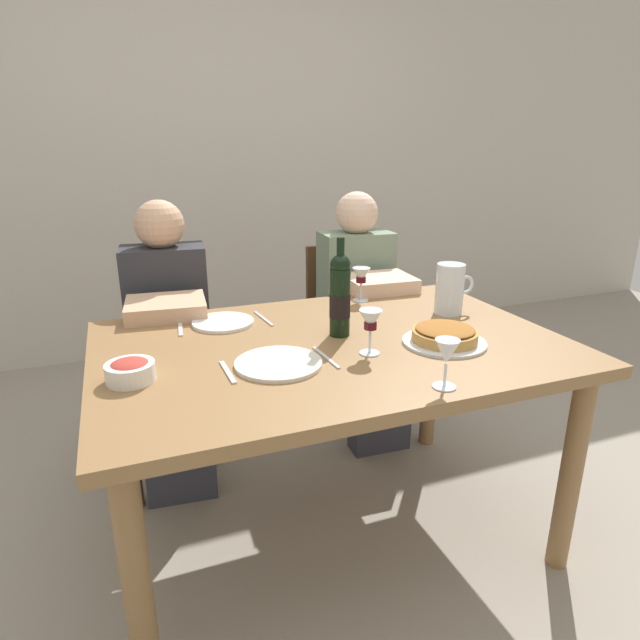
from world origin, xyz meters
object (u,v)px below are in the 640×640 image
Objects in this scene: wine_glass_centre at (447,354)px; chair_right at (345,319)px; dinner_plate_left_setting at (278,363)px; wine_bottle at (340,295)px; water_pitcher at (450,292)px; wine_glass_right_diner at (361,277)px; dining_table at (332,368)px; baked_tart at (445,336)px; salad_bowl at (130,370)px; diner_right at (364,310)px; wine_glass_left_diner at (370,322)px; diner_left at (170,336)px; chair_left at (170,344)px; dinner_plate_right_setting at (223,322)px.

wine_glass_centre reaches higher than chair_right.
wine_glass_centre is 0.53× the size of dinner_plate_left_setting.
wine_bottle is 2.45× the size of wine_glass_centre.
chair_right is at bearing 64.91° from wine_bottle.
water_pitcher reaches higher than wine_glass_right_diner.
dining_table is 0.38m from baked_tart.
water_pitcher reaches higher than chair_right.
wine_glass_right_diner reaches higher than chair_right.
wine_glass_right_diner reaches higher than salad_bowl.
chair_right is 0.26m from diner_right.
chair_right is (0.17, 0.53, -0.36)m from wine_glass_right_diner.
wine_glass_left_diner is 0.93m from diner_right.
chair_right is at bearing 69.96° from wine_glass_left_diner.
wine_glass_centre is 0.12× the size of diner_left.
dining_table is 0.52m from wine_glass_right_diner.
wine_bottle is 1.23× the size of baked_tart.
wine_glass_left_diner is 1.20m from chair_left.
chair_left is at bearing 146.26° from wine_glass_right_diner.
chair_left is at bearing 127.08° from baked_tart.
diner_right reaches higher than dinner_plate_right_setting.
wine_glass_centre is 0.86m from dinner_plate_right_setting.
wine_glass_left_diner reaches higher than wine_glass_centre.
water_pitcher is at bearing 98.44° from chair_right.
dinner_plate_left_setting is at bearing 112.87° from diner_left.
dinner_plate_left_setting is at bearing -79.66° from dinner_plate_right_setting.
water_pitcher is 0.79m from dinner_plate_left_setting.
diner_left reaches higher than dinner_plate_right_setting.
dinner_plate_left_setting is 0.43m from dinner_plate_right_setting.
chair_right is at bearing -89.48° from diner_right.
chair_left reaches higher than dinner_plate_right_setting.
baked_tart is 0.85m from diner_right.
wine_glass_left_diner reaches higher than dinner_plate_left_setting.
dinner_plate_right_setting is at bearing 109.56° from chair_left.
chair_left is (0.18, 0.96, -0.30)m from salad_bowl.
dinner_plate_right_setting is at bearing 129.76° from wine_glass_left_diner.
water_pitcher is 0.22× the size of chair_right.
chair_right is (0.45, 0.92, -0.17)m from dining_table.
dining_table is 4.52× the size of wine_bottle.
water_pitcher reaches higher than chair_left.
baked_tart is 0.31× the size of chair_right.
chair_left is at bearing 102.56° from dinner_plate_left_setting.
wine_bottle is 1.51× the size of dinner_plate_right_setting.
baked_tart is 1.13m from diner_left.
wine_glass_right_diner is at bearing 80.52° from wine_glass_centre.
baked_tart is at bearing 86.57° from chair_right.
baked_tart is at bearing -2.26° from wine_glass_left_diner.
salad_bowl is 0.99× the size of wine_glass_centre.
wine_glass_left_diner reaches higher than baked_tart.
diner_left reaches higher than dining_table.
water_pitcher reaches higher than wine_glass_left_diner.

